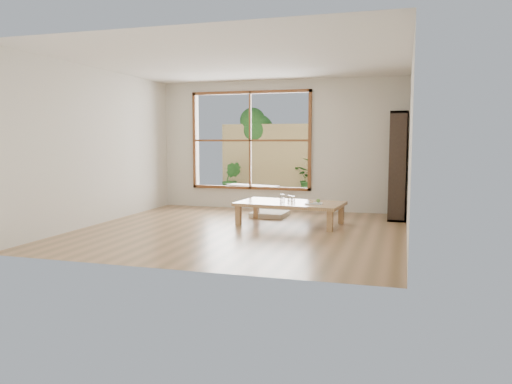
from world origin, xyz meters
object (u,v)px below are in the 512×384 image
garden_bench (253,188)px  bookshelf (398,166)px  low_table (290,205)px  food_tray (315,203)px

garden_bench → bookshelf: bearing=-6.2°
bookshelf → low_table: bearing=-145.7°
food_tray → low_table: bearing=159.6°
food_tray → garden_bench: (-1.85, 2.58, -0.05)m
bookshelf → garden_bench: 3.43m
low_table → bookshelf: bearing=39.8°
low_table → bookshelf: size_ratio=0.95×
low_table → garden_bench: size_ratio=1.42×
low_table → bookshelf: 2.15m
low_table → garden_bench: 2.84m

